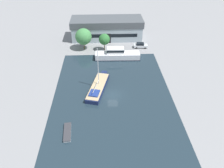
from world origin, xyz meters
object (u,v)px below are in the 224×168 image
object	(u,v)px
sailboat_moored	(98,87)
motor_cruiser	(117,55)
warehouse_building	(107,28)
small_dinghy	(67,132)
quay_tree_near_building	(104,39)
parked_car	(141,45)
quay_tree_by_water	(83,37)

from	to	relation	value
sailboat_moored	motor_cruiser	bearing A→B (deg)	84.09
motor_cruiser	warehouse_building	bearing A→B (deg)	11.21
warehouse_building	sailboat_moored	size ratio (longest dim) A/B	1.90
warehouse_building	motor_cruiser	distance (m)	15.58
warehouse_building	small_dinghy	size ratio (longest dim) A/B	5.14
quay_tree_near_building	parked_car	distance (m)	12.11
sailboat_moored	small_dinghy	world-z (taller)	sailboat_moored
quay_tree_by_water	parked_car	bearing A→B (deg)	0.58
quay_tree_by_water	small_dinghy	distance (m)	35.56
motor_cruiser	quay_tree_near_building	bearing A→B (deg)	35.01
quay_tree_near_building	sailboat_moored	size ratio (longest dim) A/B	0.43
motor_cruiser	quay_tree_by_water	bearing A→B (deg)	57.73
quay_tree_near_building	quay_tree_by_water	size ratio (longest dim) A/B	0.81
warehouse_building	quay_tree_by_water	bearing A→B (deg)	-131.30
quay_tree_by_water	sailboat_moored	xyz separation A→B (m)	(4.59, -21.61, -3.61)
parked_car	motor_cruiser	world-z (taller)	motor_cruiser
warehouse_building	small_dinghy	xyz separation A→B (m)	(-8.57, -43.79, -3.23)
quay_tree_by_water	parked_car	world-z (taller)	quay_tree_by_water
quay_tree_by_water	parked_car	distance (m)	18.42
quay_tree_by_water	parked_car	size ratio (longest dim) A/B	1.51
quay_tree_by_water	motor_cruiser	world-z (taller)	quay_tree_by_water
motor_cruiser	small_dinghy	size ratio (longest dim) A/B	2.80
quay_tree_near_building	sailboat_moored	world-z (taller)	sailboat_moored
small_dinghy	parked_car	bearing A→B (deg)	56.99
quay_tree_by_water	small_dinghy	size ratio (longest dim) A/B	1.43
warehouse_building	motor_cruiser	bearing A→B (deg)	-80.20
warehouse_building	quay_tree_near_building	xyz separation A→B (m)	(-1.02, -9.73, 0.29)
parked_car	quay_tree_by_water	bearing A→B (deg)	-86.08
motor_cruiser	parked_car	bearing A→B (deg)	-47.82
parked_car	sailboat_moored	world-z (taller)	sailboat_moored
parked_car	small_dinghy	world-z (taller)	parked_car
motor_cruiser	small_dinghy	xyz separation A→B (m)	(-11.18, -28.59, -1.04)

